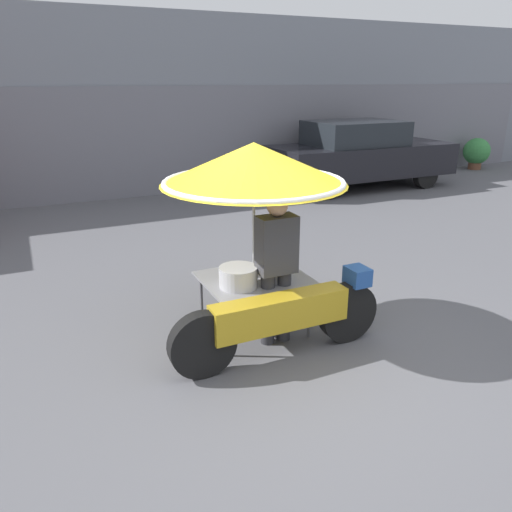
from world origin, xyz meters
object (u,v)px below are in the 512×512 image
at_px(vendor_person, 276,263).
at_px(parked_car, 359,154).
at_px(vendor_motorcycle_cart, 257,193).
at_px(potted_plant, 477,152).

relative_size(vendor_person, parked_car, 0.34).
distance_m(vendor_motorcycle_cart, vendor_person, 0.71).
bearing_deg(vendor_motorcycle_cart, potted_plant, 32.34).
bearing_deg(potted_plant, parked_car, -171.41).
bearing_deg(vendor_person, potted_plant, 33.50).
xyz_separation_m(vendor_motorcycle_cart, parked_car, (5.45, 5.74, -0.70)).
bearing_deg(potted_plant, vendor_motorcycle_cart, -147.66).
bearing_deg(potted_plant, vendor_person, -146.50).
bearing_deg(vendor_motorcycle_cart, parked_car, 46.49).
bearing_deg(parked_car, vendor_person, -131.86).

